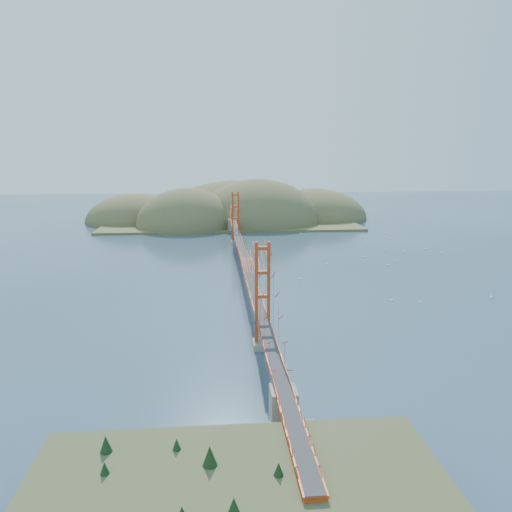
{
  "coord_description": "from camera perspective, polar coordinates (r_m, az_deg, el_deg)",
  "views": [
    {
      "loc": [
        -5.13,
        -80.37,
        21.19
      ],
      "look_at": [
        1.96,
        0.0,
        3.63
      ],
      "focal_mm": 35.0,
      "sensor_mm": 36.0,
      "label": 1
    }
  ],
  "objects": [
    {
      "name": "far_headlands",
      "position": [
        150.56,
        -2.2,
        4.18
      ],
      "size": [
        84.0,
        58.0,
        25.0
      ],
      "color": "brown",
      "rests_on": "ground"
    },
    {
      "name": "sailboat_9",
      "position": [
        109.29,
        20.47,
        0.4
      ],
      "size": [
        0.65,
        0.65,
        0.68
      ],
      "color": "white",
      "rests_on": "ground"
    },
    {
      "name": "sailboat_14",
      "position": [
        79.96,
        25.31,
        -4.19
      ],
      "size": [
        0.53,
        0.61,
        0.7
      ],
      "color": "white",
      "rests_on": "ground"
    },
    {
      "name": "sailboat_6",
      "position": [
        73.44,
        15.27,
        -4.82
      ],
      "size": [
        0.51,
        0.53,
        0.59
      ],
      "color": "white",
      "rests_on": "ground"
    },
    {
      "name": "fort",
      "position": [
        38.89,
        4.14,
        -19.61
      ],
      "size": [
        3.7,
        2.3,
        1.75
      ],
      "color": "maroon",
      "rests_on": "ground"
    },
    {
      "name": "sailboat_7",
      "position": [
        100.9,
        12.23,
        -0.04
      ],
      "size": [
        0.56,
        0.55,
        0.63
      ],
      "color": "white",
      "rests_on": "ground"
    },
    {
      "name": "ground",
      "position": [
        83.27,
        -1.35,
        -2.47
      ],
      "size": [
        320.0,
        320.0,
        0.0
      ],
      "primitive_type": "plane",
      "color": "#2C4358",
      "rests_on": "ground"
    },
    {
      "name": "bridge",
      "position": [
        81.95,
        -1.38,
        2.31
      ],
      "size": [
        2.2,
        94.4,
        12.0
      ],
      "color": "gray",
      "rests_on": "ground"
    },
    {
      "name": "sailboat_17",
      "position": [
        112.33,
        18.83,
        0.82
      ],
      "size": [
        0.64,
        0.62,
        0.72
      ],
      "color": "white",
      "rests_on": "ground"
    },
    {
      "name": "sailboat_extra_0",
      "position": [
        121.9,
        15.16,
        1.91
      ],
      "size": [
        0.68,
        0.68,
        0.74
      ],
      "color": "white",
      "rests_on": "ground"
    },
    {
      "name": "sailboat_15",
      "position": [
        115.95,
        12.57,
        1.52
      ],
      "size": [
        0.47,
        0.54,
        0.61
      ],
      "color": "white",
      "rests_on": "ground"
    },
    {
      "name": "sailboat_4",
      "position": [
        108.17,
        16.53,
        0.55
      ],
      "size": [
        0.58,
        0.62,
        0.7
      ],
      "color": "white",
      "rests_on": "ground"
    },
    {
      "name": "sailboat_16",
      "position": [
        95.06,
        14.89,
        -0.93
      ],
      "size": [
        0.58,
        0.54,
        0.66
      ],
      "color": "white",
      "rests_on": "ground"
    },
    {
      "name": "sailboat_0",
      "position": [
        82.49,
        5.08,
        -2.56
      ],
      "size": [
        0.49,
        0.5,
        0.56
      ],
      "color": "white",
      "rests_on": "ground"
    },
    {
      "name": "promontory",
      "position": [
        38.54,
        3.67,
        -20.88
      ],
      "size": [
        9.0,
        6.0,
        0.24
      ],
      "primitive_type": "cube",
      "color": "#59544C",
      "rests_on": "ground"
    },
    {
      "name": "approach_viaduct",
      "position": [
        34.4,
        4.64,
        -20.57
      ],
      "size": [
        1.4,
        12.0,
        3.38
      ],
      "color": "#C03C15",
      "rests_on": "ground"
    },
    {
      "name": "sailboat_3",
      "position": [
        93.7,
        8.11,
        -0.83
      ],
      "size": [
        0.5,
        0.47,
        0.56
      ],
      "color": "white",
      "rests_on": "ground"
    },
    {
      "name": "sailboat_8",
      "position": [
        108.46,
        14.61,
        0.69
      ],
      "size": [
        0.62,
        0.62,
        0.65
      ],
      "color": "white",
      "rests_on": "ground"
    },
    {
      "name": "sailboat_1",
      "position": [
        98.64,
        15.82,
        -0.52
      ],
      "size": [
        0.53,
        0.53,
        0.55
      ],
      "color": "white",
      "rests_on": "ground"
    },
    {
      "name": "sailboat_12",
      "position": [
        126.12,
        5.14,
        2.62
      ],
      "size": [
        0.57,
        0.56,
        0.64
      ],
      "color": "white",
      "rests_on": "ground"
    },
    {
      "name": "sailboat_2",
      "position": [
        73.53,
        18.2,
        -4.99
      ],
      "size": [
        0.48,
        0.39,
        0.55
      ],
      "color": "white",
      "rests_on": "ground"
    }
  ]
}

